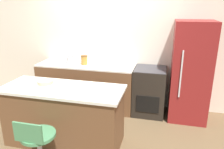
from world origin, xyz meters
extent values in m
plane|color=brown|center=(0.00, 0.00, 0.00)|extent=(14.00, 14.00, 0.00)
cube|color=silver|center=(0.00, 0.68, 1.30)|extent=(8.00, 0.06, 2.60)
cube|color=brown|center=(-0.30, 0.33, 0.44)|extent=(1.97, 0.63, 0.88)
cube|color=silver|center=(-0.30, 0.33, 0.89)|extent=(1.97, 0.63, 0.03)
cube|color=#9EA3A8|center=(-0.64, 0.33, 0.91)|extent=(0.44, 0.34, 0.01)
cube|color=brown|center=(-0.18, -0.96, 0.43)|extent=(1.73, 0.68, 0.87)
cube|color=silver|center=(-0.18, -0.96, 0.89)|extent=(1.81, 0.72, 0.04)
cube|color=black|center=(1.00, 0.33, 0.45)|extent=(0.60, 0.63, 0.91)
cube|color=black|center=(1.00, 0.01, 0.32)|extent=(0.42, 0.01, 0.32)
cube|color=#333338|center=(1.00, 0.33, 0.91)|extent=(0.57, 0.59, 0.01)
cube|color=maroon|center=(1.71, 0.32, 0.90)|extent=(0.66, 0.66, 1.81)
cube|color=silver|center=(1.53, -0.03, 0.95)|extent=(0.02, 0.02, 0.81)
cylinder|color=#478456|center=(-0.22, -1.60, 0.51)|extent=(0.44, 0.44, 0.04)
cube|color=#478456|center=(-0.22, -1.79, 0.66)|extent=(0.37, 0.02, 0.25)
cylinder|color=silver|center=(-0.61, 0.32, 0.98)|extent=(0.19, 0.19, 0.13)
sphere|color=silver|center=(-0.61, 0.32, 1.08)|extent=(0.10, 0.10, 0.10)
cylinder|color=white|center=(0.05, 0.32, 0.95)|extent=(0.22, 0.22, 0.08)
cylinder|color=#B77F33|center=(-0.32, 0.32, 1.00)|extent=(0.13, 0.13, 0.16)
cylinder|color=brown|center=(-0.32, 0.32, 1.09)|extent=(0.13, 0.13, 0.02)
cylinder|color=#C1B28E|center=(-0.50, -0.87, 0.93)|extent=(0.24, 0.24, 0.05)
camera|label=1|loc=(1.25, -3.67, 2.07)|focal=35.00mm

